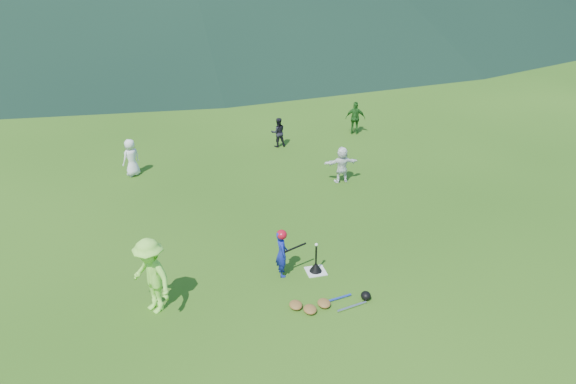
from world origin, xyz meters
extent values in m
plane|color=#264E12|center=(0.00, 0.00, 0.00)|extent=(120.00, 120.00, 0.00)
cube|color=silver|center=(0.00, 0.00, 0.01)|extent=(0.45, 0.45, 0.02)
sphere|color=white|center=(0.00, 0.00, 0.74)|extent=(0.08, 0.08, 0.08)
imported|color=#152194|center=(-0.80, 0.10, 0.58)|extent=(0.29, 0.43, 1.15)
imported|color=#93F347|center=(-3.72, -0.47, 0.86)|extent=(1.14, 1.27, 1.71)
imported|color=white|center=(-4.02, 6.77, 0.61)|extent=(0.71, 0.65, 1.22)
imported|color=black|center=(1.12, 8.01, 0.54)|extent=(0.53, 0.41, 1.08)
imported|color=#205B1B|center=(4.28, 8.53, 0.63)|extent=(0.80, 0.56, 1.26)
imported|color=white|center=(2.29, 4.56, 0.58)|extent=(1.09, 0.38, 1.16)
cone|color=black|center=(0.00, 0.00, 0.11)|extent=(0.30, 0.30, 0.18)
cylinder|color=black|center=(0.00, 0.00, 0.45)|extent=(0.04, 0.04, 0.50)
ellipsoid|color=#AF0B1E|center=(-0.80, 0.10, 1.07)|extent=(0.24, 0.26, 0.22)
cylinder|color=black|center=(-0.50, 0.06, 0.70)|extent=(0.60, 0.26, 0.07)
ellipsoid|color=olive|center=(-0.57, -1.40, 0.06)|extent=(0.28, 0.34, 0.13)
ellipsoid|color=olive|center=(-0.22, -1.28, 0.06)|extent=(0.28, 0.34, 0.13)
ellipsoid|color=olive|center=(-0.82, -1.18, 0.06)|extent=(0.28, 0.34, 0.13)
cylinder|color=silver|center=(0.33, -1.50, 0.03)|extent=(0.72, 0.20, 0.06)
cylinder|color=#263FA5|center=(0.13, -1.15, 0.03)|extent=(0.68, 0.17, 0.05)
ellipsoid|color=black|center=(0.73, -1.30, 0.09)|extent=(0.22, 0.24, 0.19)
cube|color=gray|center=(0.00, 28.00, 0.60)|extent=(70.00, 0.03, 1.20)
cube|color=yellow|center=(0.00, 28.00, 1.24)|extent=(70.00, 0.08, 0.08)
cylinder|color=gray|center=(0.00, 28.00, 0.60)|extent=(0.07, 0.07, 1.30)
cylinder|color=#382314|center=(-3.20, 32.00, 1.61)|extent=(0.56, 0.56, 3.22)
cylinder|color=#382314|center=(1.60, 33.50, 1.91)|extent=(0.56, 0.56, 3.81)
cylinder|color=#382314|center=(11.20, 32.00, 1.63)|extent=(0.56, 0.56, 3.25)
camera|label=1|loc=(-3.50, -10.46, 7.49)|focal=35.00mm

